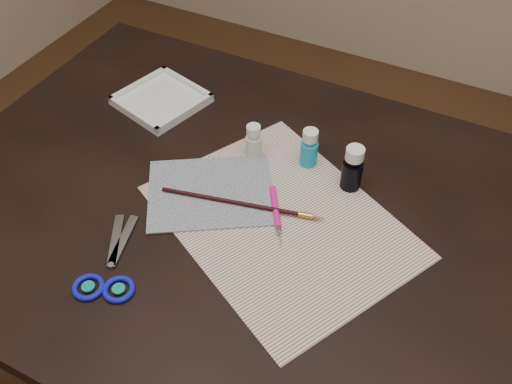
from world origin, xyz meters
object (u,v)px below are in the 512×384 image
at_px(paint_bottle_navy, 353,168).
at_px(palette_tray, 161,99).
at_px(canvas, 211,192).
at_px(scissors, 109,256).
at_px(paper, 281,221).
at_px(paint_bottle_cyan, 309,148).
at_px(paint_bottle_white, 254,142).

height_order(paint_bottle_navy, palette_tray, paint_bottle_navy).
relative_size(canvas, palette_tray, 1.41).
bearing_deg(scissors, paper, -76.15).
height_order(paint_bottle_cyan, palette_tray, paint_bottle_cyan).
height_order(paint_bottle_cyan, paint_bottle_navy, paint_bottle_navy).
distance_m(canvas, paint_bottle_white, 0.14).
bearing_deg(paper, paint_bottle_navy, 60.50).
relative_size(paper, palette_tray, 2.73).
distance_m(canvas, paint_bottle_navy, 0.28).
bearing_deg(canvas, palette_tray, 140.95).
distance_m(paper, scissors, 0.32).
relative_size(paper, paint_bottle_white, 5.88).
xyz_separation_m(paper, paint_bottle_navy, (0.08, 0.14, 0.05)).
height_order(paper, canvas, canvas).
height_order(scissors, palette_tray, palette_tray).
distance_m(paint_bottle_white, paint_bottle_navy, 0.21).
bearing_deg(scissors, canvas, -48.80).
bearing_deg(paint_bottle_cyan, palette_tray, 174.67).
bearing_deg(paint_bottle_white, paint_bottle_navy, 2.00).
xyz_separation_m(paint_bottle_navy, scissors, (-0.31, -0.36, -0.04)).
xyz_separation_m(paint_bottle_cyan, palette_tray, (-0.38, 0.04, -0.03)).
relative_size(paint_bottle_navy, palette_tray, 0.58).
distance_m(paint_bottle_white, palette_tray, 0.28).
relative_size(paint_bottle_white, scissors, 0.37).
height_order(paint_bottle_white, palette_tray, paint_bottle_white).
bearing_deg(paint_bottle_navy, paint_bottle_white, -178.00).
bearing_deg(paint_bottle_white, scissors, -106.51).
distance_m(paper, paint_bottle_cyan, 0.17).
relative_size(paint_bottle_white, paint_bottle_cyan, 0.92).
bearing_deg(canvas, scissors, -109.86).
bearing_deg(paint_bottle_cyan, canvas, -129.53).
bearing_deg(paint_bottle_white, paint_bottle_cyan, 15.45).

